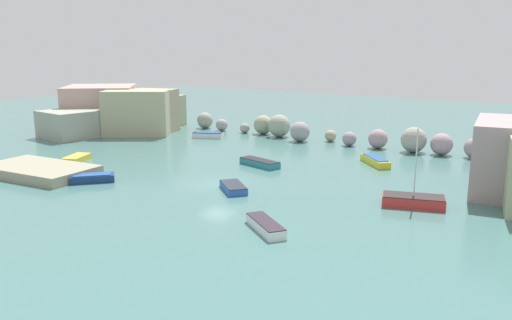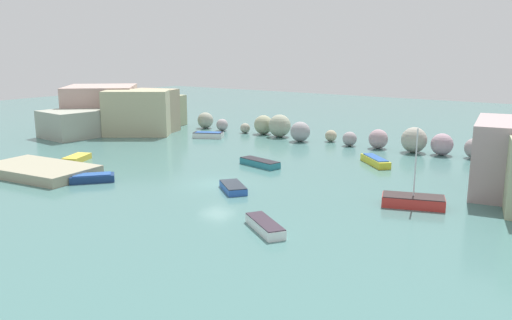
{
  "view_description": "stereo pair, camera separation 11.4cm",
  "coord_description": "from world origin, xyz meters",
  "views": [
    {
      "loc": [
        25.21,
        -31.12,
        10.64
      ],
      "look_at": [
        0.0,
        5.5,
        1.0
      ],
      "focal_mm": 36.18,
      "sensor_mm": 36.0,
      "label": 1
    },
    {
      "loc": [
        25.3,
        -31.06,
        10.64
      ],
      "look_at": [
        0.0,
        5.5,
        1.0
      ],
      "focal_mm": 36.18,
      "sensor_mm": 36.0,
      "label": 2
    }
  ],
  "objects": [
    {
      "name": "moored_boat_0",
      "position": [
        2.27,
        -0.86,
        0.27
      ],
      "size": [
        3.45,
        3.19,
        0.54
      ],
      "rotation": [
        0.0,
        0.0,
        5.6
      ],
      "color": "#2B5AB4",
      "rests_on": "cove_water"
    },
    {
      "name": "moored_boat_1",
      "position": [
        14.85,
        3.02,
        0.41
      ],
      "size": [
        4.49,
        3.0,
        5.44
      ],
      "rotation": [
        0.0,
        0.0,
        0.33
      ],
      "color": "red",
      "rests_on": "cove_water"
    },
    {
      "name": "moored_boat_4",
      "position": [
        -16.55,
        -0.94,
        0.28
      ],
      "size": [
        2.58,
        3.35,
        0.55
      ],
      "rotation": [
        0.0,
        0.0,
        1.99
      ],
      "color": "yellow",
      "rests_on": "cove_water"
    },
    {
      "name": "moored_boat_5",
      "position": [
        7.7,
        14.0,
        0.35
      ],
      "size": [
        3.98,
        3.96,
        0.72
      ],
      "rotation": [
        0.0,
        0.0,
        5.5
      ],
      "color": "yellow",
      "rests_on": "cove_water"
    },
    {
      "name": "cliff_headland_left",
      "position": [
        -28.3,
        14.8,
        2.42
      ],
      "size": [
        19.23,
        21.4,
        5.76
      ],
      "color": "tan",
      "rests_on": "ground"
    },
    {
      "name": "moored_boat_3",
      "position": [
        -0.83,
        7.31,
        0.31
      ],
      "size": [
        4.4,
        2.2,
        0.62
      ],
      "rotation": [
        0.0,
        0.0,
        2.92
      ],
      "color": "teal",
      "rests_on": "cove_water"
    },
    {
      "name": "rock_breakwater",
      "position": [
        -1.23,
        21.93,
        1.14
      ],
      "size": [
        39.62,
        4.31,
        2.74
      ],
      "color": "#999B8B",
      "rests_on": "ground"
    },
    {
      "name": "moored_boat_6",
      "position": [
        -8.83,
        -5.2,
        0.32
      ],
      "size": [
        3.32,
        3.56,
        0.66
      ],
      "rotation": [
        0.0,
        0.0,
        4.01
      ],
      "color": "navy",
      "rests_on": "cove_water"
    },
    {
      "name": "stone_dock",
      "position": [
        -14.49,
        -6.31,
        0.42
      ],
      "size": [
        10.2,
        6.43,
        0.84
      ],
      "primitive_type": "cube",
      "rotation": [
        0.0,
        0.0,
        0.11
      ],
      "color": "#9D987E",
      "rests_on": "ground"
    },
    {
      "name": "cove_water",
      "position": [
        0.0,
        0.0,
        0.0
      ],
      "size": [
        160.0,
        160.0,
        0.0
      ],
      "primitive_type": "plane",
      "color": "#467470",
      "rests_on": "ground"
    },
    {
      "name": "moored_boat_7",
      "position": [
        -14.66,
        16.49,
        0.37
      ],
      "size": [
        3.88,
        2.92,
        0.7
      ],
      "rotation": [
        0.0,
        0.0,
        3.59
      ],
      "color": "silver",
      "rests_on": "cove_water"
    },
    {
      "name": "moored_boat_2",
      "position": [
        9.15,
        -6.79,
        0.31
      ],
      "size": [
        3.79,
        3.08,
        0.62
      ],
      "rotation": [
        0.0,
        0.0,
        2.54
      ],
      "color": "white",
      "rests_on": "cove_water"
    }
  ]
}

